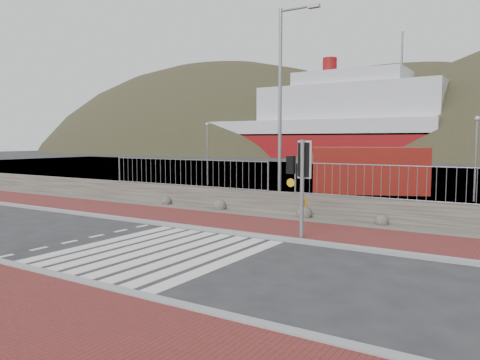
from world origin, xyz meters
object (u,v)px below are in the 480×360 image
Objects in this scene: ferry at (315,126)px; traffic_signal_far at (301,168)px; shipping_container at (368,170)px; streetlight at (283,99)px.

ferry is 16.74× the size of traffic_signal_far.
ferry is 70.17m from traffic_signal_far.
shipping_container is (25.15, -51.01, -4.08)m from ferry.
traffic_signal_far is 6.19m from streetlight.
traffic_signal_far is at bearing -67.12° from ferry.
shipping_container is (-2.10, 13.57, -0.88)m from traffic_signal_far.
shipping_container is at bearing 84.14° from streetlight.
ferry reaches higher than traffic_signal_far.
traffic_signal_far is at bearing -57.34° from streetlight.
streetlight reaches higher than shipping_container.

